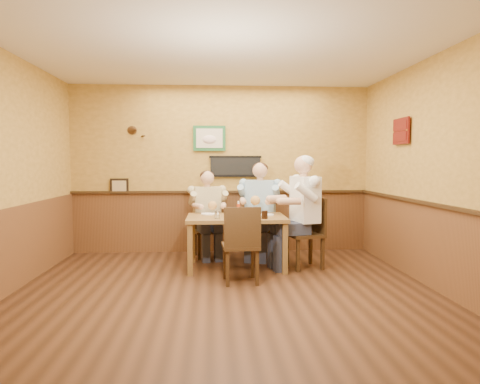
# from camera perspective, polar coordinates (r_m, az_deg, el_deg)

# --- Properties ---
(room) EXTENTS (5.02, 5.03, 2.81)m
(room) POSITION_cam_1_polar(r_m,az_deg,el_deg) (4.93, -0.40, 5.93)
(room) COLOR #331C0F
(room) RESTS_ON ground
(dining_table) EXTENTS (1.40, 0.90, 0.75)m
(dining_table) POSITION_cam_1_polar(r_m,az_deg,el_deg) (6.12, -0.50, -4.10)
(dining_table) COLOR brown
(dining_table) RESTS_ON ground
(chair_back_left) EXTENTS (0.48, 0.48, 0.87)m
(chair_back_left) POSITION_cam_1_polar(r_m,az_deg,el_deg) (6.90, -4.40, -5.07)
(chair_back_left) COLOR #3C2813
(chair_back_left) RESTS_ON ground
(chair_back_right) EXTENTS (0.54, 0.54, 0.95)m
(chair_back_right) POSITION_cam_1_polar(r_m,az_deg,el_deg) (6.86, 2.71, -4.76)
(chair_back_right) COLOR #3C2813
(chair_back_right) RESTS_ON ground
(chair_right_end) EXTENTS (0.56, 0.56, 1.02)m
(chair_right_end) POSITION_cam_1_polar(r_m,az_deg,el_deg) (6.23, 8.61, -5.40)
(chair_right_end) COLOR #3C2813
(chair_right_end) RESTS_ON ground
(chair_near_side) EXTENTS (0.48, 0.48, 0.98)m
(chair_near_side) POSITION_cam_1_polar(r_m,az_deg,el_deg) (5.44, 0.07, -6.94)
(chair_near_side) COLOR #3C2813
(chair_near_side) RESTS_ON ground
(diner_tan_shirt) EXTENTS (0.68, 0.68, 1.24)m
(diner_tan_shirt) POSITION_cam_1_polar(r_m,az_deg,el_deg) (6.87, -4.41, -3.53)
(diner_tan_shirt) COLOR beige
(diner_tan_shirt) RESTS_ON ground
(diner_blue_polo) EXTENTS (0.77, 0.77, 1.36)m
(diner_blue_polo) POSITION_cam_1_polar(r_m,az_deg,el_deg) (6.83, 2.72, -3.07)
(diner_blue_polo) COLOR #8EB4D5
(diner_blue_polo) RESTS_ON ground
(diner_white_elder) EXTENTS (0.80, 0.80, 1.45)m
(diner_white_elder) POSITION_cam_1_polar(r_m,az_deg,el_deg) (6.20, 8.63, -3.42)
(diner_white_elder) COLOR white
(diner_white_elder) RESTS_ON ground
(water_glass_left) EXTENTS (0.08, 0.08, 0.11)m
(water_glass_left) POSITION_cam_1_polar(r_m,az_deg,el_deg) (5.87, -3.08, -3.03)
(water_glass_left) COLOR white
(water_glass_left) RESTS_ON dining_table
(water_glass_mid) EXTENTS (0.10, 0.10, 0.12)m
(water_glass_mid) POSITION_cam_1_polar(r_m,az_deg,el_deg) (5.76, 0.47, -3.09)
(water_glass_mid) COLOR white
(water_glass_mid) RESTS_ON dining_table
(cola_tumbler) EXTENTS (0.10, 0.10, 0.11)m
(cola_tumbler) POSITION_cam_1_polar(r_m,az_deg,el_deg) (5.83, 3.31, -3.04)
(cola_tumbler) COLOR black
(cola_tumbler) RESTS_ON dining_table
(hot_sauce_bottle) EXTENTS (0.06, 0.06, 0.19)m
(hot_sauce_bottle) POSITION_cam_1_polar(r_m,az_deg,el_deg) (6.13, -0.20, -2.31)
(hot_sauce_bottle) COLOR #B93A13
(hot_sauce_bottle) RESTS_ON dining_table
(salt_shaker) EXTENTS (0.05, 0.05, 0.10)m
(salt_shaker) POSITION_cam_1_polar(r_m,az_deg,el_deg) (6.18, -1.56, -2.70)
(salt_shaker) COLOR white
(salt_shaker) RESTS_ON dining_table
(pepper_shaker) EXTENTS (0.05, 0.05, 0.10)m
(pepper_shaker) POSITION_cam_1_polar(r_m,az_deg,el_deg) (6.03, -1.33, -2.89)
(pepper_shaker) COLOR black
(pepper_shaker) RESTS_ON dining_table
(plate_far_left) EXTENTS (0.30, 0.30, 0.02)m
(plate_far_left) POSITION_cam_1_polar(r_m,az_deg,el_deg) (6.35, -4.19, -2.91)
(plate_far_left) COLOR white
(plate_far_left) RESTS_ON dining_table
(plate_far_right) EXTENTS (0.23, 0.23, 0.02)m
(plate_far_right) POSITION_cam_1_polar(r_m,az_deg,el_deg) (6.24, 3.51, -3.03)
(plate_far_right) COLOR white
(plate_far_right) RESTS_ON dining_table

